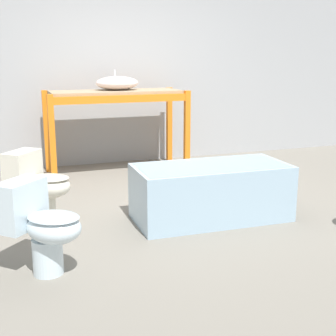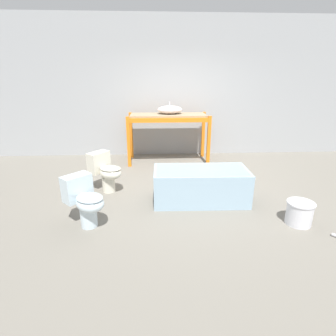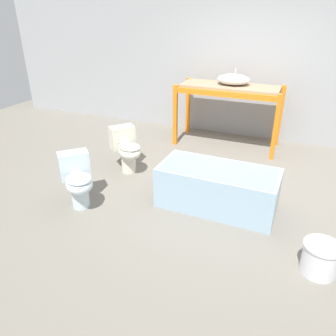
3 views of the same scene
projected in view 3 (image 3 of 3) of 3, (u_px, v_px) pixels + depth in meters
ground_plane at (219, 185)px, 4.66m from camera, size 12.00×12.00×0.00m
warehouse_wall_rear at (257, 50)px, 5.78m from camera, size 10.80×0.08×3.20m
shelving_rack at (229, 96)px, 5.66m from camera, size 1.80×0.75×1.09m
sink_basin at (233, 79)px, 5.58m from camera, size 0.56×0.46×0.26m
bathtub_main at (218, 185)px, 4.05m from camera, size 1.46×0.71×0.53m
toilet_near at (127, 148)px, 4.94m from camera, size 0.67×0.63×0.66m
toilet_far at (78, 179)px, 4.05m from camera, size 0.66×0.65×0.66m
bucket_white at (320, 258)px, 3.07m from camera, size 0.35×0.35×0.31m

